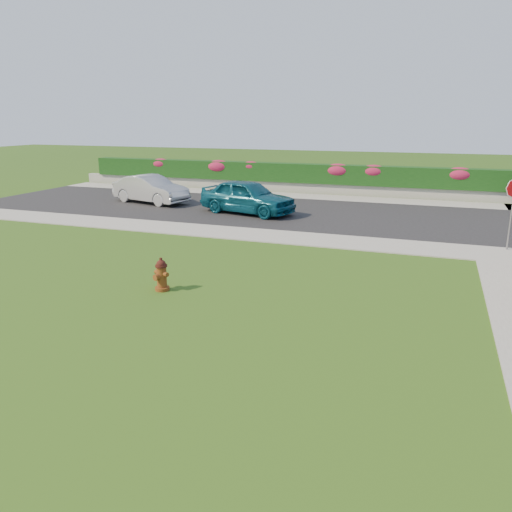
% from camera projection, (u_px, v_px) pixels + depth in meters
% --- Properties ---
extents(ground, '(120.00, 120.00, 0.00)m').
position_uv_depth(ground, '(183.00, 335.00, 10.24)').
color(ground, black).
rests_on(ground, ground).
extents(street_far, '(26.00, 8.00, 0.04)m').
position_uv_depth(street_far, '(226.00, 208.00, 24.56)').
color(street_far, black).
rests_on(street_far, ground).
extents(sidewalk_far, '(24.00, 2.00, 0.04)m').
position_uv_depth(sidewalk_far, '(156.00, 227.00, 20.35)').
color(sidewalk_far, gray).
rests_on(sidewalk_far, ground).
extents(curb_corner, '(2.00, 2.00, 0.04)m').
position_uv_depth(curb_corner, '(508.00, 255.00, 16.11)').
color(curb_corner, gray).
rests_on(curb_corner, ground).
extents(sidewalk_beyond, '(34.00, 2.00, 0.04)m').
position_uv_depth(sidewalk_beyond, '(328.00, 198.00, 27.79)').
color(sidewalk_beyond, gray).
rests_on(sidewalk_beyond, ground).
extents(retaining_wall, '(34.00, 0.40, 0.60)m').
position_uv_depth(retaining_wall, '(333.00, 189.00, 29.07)').
color(retaining_wall, gray).
rests_on(retaining_wall, ground).
extents(hedge, '(32.00, 0.90, 1.10)m').
position_uv_depth(hedge, '(334.00, 174.00, 28.94)').
color(hedge, black).
rests_on(hedge, retaining_wall).
extents(fire_hydrant, '(0.45, 0.43, 0.87)m').
position_uv_depth(fire_hydrant, '(161.00, 275.00, 12.79)').
color(fire_hydrant, '#49210B').
rests_on(fire_hydrant, ground).
extents(sedan_teal, '(4.87, 2.90, 1.55)m').
position_uv_depth(sedan_teal, '(247.00, 197.00, 22.91)').
color(sedan_teal, '#0C485C').
rests_on(sedan_teal, street_far).
extents(sedan_silver, '(4.53, 2.52, 1.41)m').
position_uv_depth(sedan_silver, '(151.00, 189.00, 25.80)').
color(sedan_silver, '#A4A8AC').
rests_on(sedan_silver, street_far).
extents(flower_clump_a, '(1.32, 0.85, 0.66)m').
position_uv_depth(flower_clump_a, '(161.00, 164.00, 32.49)').
color(flower_clump_a, '#B61F3F').
rests_on(flower_clump_a, hedge).
extents(flower_clump_b, '(1.57, 1.01, 0.78)m').
position_uv_depth(flower_clump_b, '(219.00, 166.00, 31.16)').
color(flower_clump_b, '#B61F3F').
rests_on(flower_clump_b, hedge).
extents(flower_clump_c, '(1.18, 0.76, 0.59)m').
position_uv_depth(flower_clump_c, '(251.00, 166.00, 30.43)').
color(flower_clump_c, '#B61F3F').
rests_on(flower_clump_c, hedge).
extents(flower_clump_d, '(1.52, 0.98, 0.76)m').
position_uv_depth(flower_clump_d, '(338.00, 170.00, 28.70)').
color(flower_clump_d, '#B61F3F').
rests_on(flower_clump_d, hedge).
extents(flower_clump_e, '(1.40, 0.90, 0.70)m').
position_uv_depth(flower_clump_e, '(374.00, 171.00, 28.04)').
color(flower_clump_e, '#B61F3F').
rests_on(flower_clump_e, hedge).
extents(flower_clump_f, '(1.49, 0.96, 0.75)m').
position_uv_depth(flower_clump_f, '(459.00, 174.00, 26.57)').
color(flower_clump_f, '#B61F3F').
rests_on(flower_clump_f, hedge).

